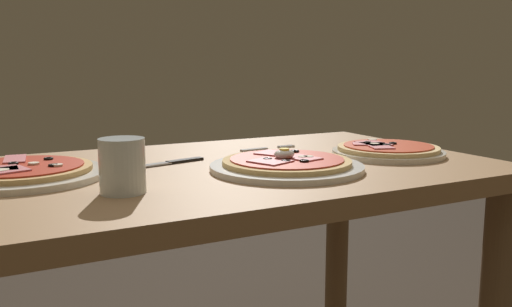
% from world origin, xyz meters
% --- Properties ---
extents(dining_table, '(1.20, 0.71, 0.76)m').
position_xyz_m(dining_table, '(0.00, 0.00, 0.63)').
color(dining_table, '#9E754C').
rests_on(dining_table, ground).
extents(pizza_foreground, '(0.32, 0.32, 0.05)m').
position_xyz_m(pizza_foreground, '(0.11, -0.11, 0.77)').
color(pizza_foreground, white).
rests_on(pizza_foreground, dining_table).
extents(pizza_across_left, '(0.27, 0.27, 0.03)m').
position_xyz_m(pizza_across_left, '(0.42, -0.06, 0.77)').
color(pizza_across_left, silver).
rests_on(pizza_across_left, dining_table).
extents(pizza_across_right, '(0.32, 0.32, 0.03)m').
position_xyz_m(pizza_across_right, '(-0.38, 0.06, 0.77)').
color(pizza_across_right, silver).
rests_on(pizza_across_right, dining_table).
extents(water_glass_near, '(0.08, 0.08, 0.09)m').
position_xyz_m(water_glass_near, '(-0.24, -0.15, 0.80)').
color(water_glass_near, silver).
rests_on(water_glass_near, dining_table).
extents(fork, '(0.16, 0.02, 0.00)m').
position_xyz_m(fork, '(0.20, 0.15, 0.76)').
color(fork, silver).
rests_on(fork, dining_table).
extents(knife, '(0.19, 0.06, 0.01)m').
position_xyz_m(knife, '(-0.08, 0.07, 0.76)').
color(knife, silver).
rests_on(knife, dining_table).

